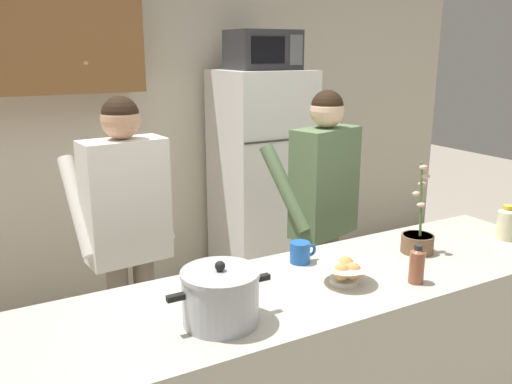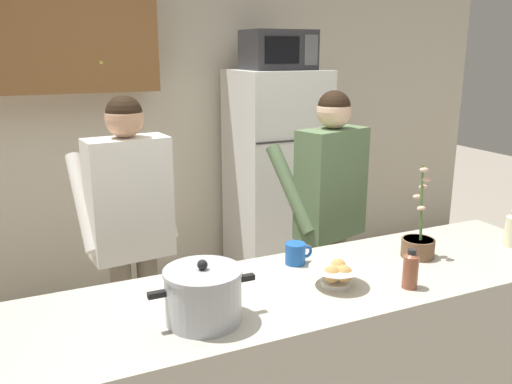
% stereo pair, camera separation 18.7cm
% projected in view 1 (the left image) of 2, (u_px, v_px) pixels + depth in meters
% --- Properties ---
extents(back_wall_unit, '(6.00, 0.48, 2.60)m').
position_uv_depth(back_wall_unit, '(112.00, 110.00, 3.86)').
color(back_wall_unit, beige).
rests_on(back_wall_unit, ground).
extents(kitchen_island, '(2.54, 0.68, 0.92)m').
position_uv_depth(kitchen_island, '(317.00, 378.00, 2.32)').
color(kitchen_island, '#BCB7A8').
rests_on(kitchen_island, ground).
extents(refrigerator, '(0.64, 0.68, 1.70)m').
position_uv_depth(refrigerator, '(261.00, 182.00, 4.14)').
color(refrigerator, white).
rests_on(refrigerator, ground).
extents(microwave, '(0.48, 0.37, 0.28)m').
position_uv_depth(microwave, '(263.00, 50.00, 3.87)').
color(microwave, '#2D2D30').
rests_on(microwave, refrigerator).
extents(person_near_pot, '(0.53, 0.45, 1.63)m').
position_uv_depth(person_near_pot, '(126.00, 218.00, 2.71)').
color(person_near_pot, '#726656').
rests_on(person_near_pot, ground).
extents(person_by_sink, '(0.58, 0.52, 1.63)m').
position_uv_depth(person_by_sink, '(323.00, 197.00, 3.10)').
color(person_by_sink, '#726656').
rests_on(person_by_sink, ground).
extents(cooking_pot, '(0.39, 0.27, 0.23)m').
position_uv_depth(cooking_pot, '(221.00, 297.00, 1.84)').
color(cooking_pot, '#ADAFB5').
rests_on(cooking_pot, kitchen_island).
extents(coffee_mug, '(0.13, 0.09, 0.10)m').
position_uv_depth(coffee_mug, '(301.00, 252.00, 2.38)').
color(coffee_mug, '#1E59B2').
rests_on(coffee_mug, kitchen_island).
extents(bread_bowl, '(0.22, 0.22, 0.10)m').
position_uv_depth(bread_bowl, '(345.00, 272.00, 2.17)').
color(bread_bowl, white).
rests_on(bread_bowl, kitchen_island).
extents(bottle_near_edge, '(0.06, 0.06, 0.16)m').
position_uv_depth(bottle_near_edge, '(417.00, 264.00, 2.16)').
color(bottle_near_edge, brown).
rests_on(bottle_near_edge, kitchen_island).
extents(bottle_mid_counter, '(0.09, 0.09, 0.18)m').
position_uv_depth(bottle_mid_counter, '(506.00, 223.00, 2.66)').
color(bottle_mid_counter, beige).
rests_on(bottle_mid_counter, kitchen_island).
extents(potted_orchid, '(0.15, 0.15, 0.43)m').
position_uv_depth(potted_orchid, '(418.00, 239.00, 2.50)').
color(potted_orchid, brown).
rests_on(potted_orchid, kitchen_island).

